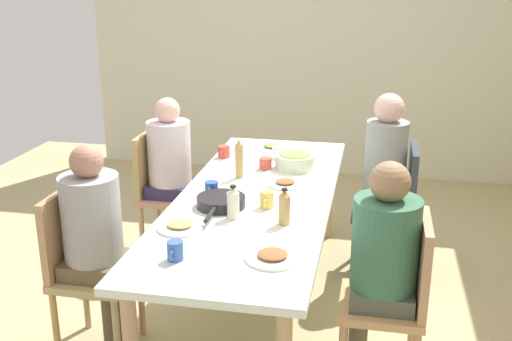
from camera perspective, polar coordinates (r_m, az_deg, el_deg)
The scene contains 26 objects.
ground_plane at distance 3.90m, azimuth 0.00°, elevation -12.44°, with size 6.49×6.49×0.00m, color tan.
wall_left at distance 6.13m, azimuth 5.20°, elevation 11.71°, with size 0.12×4.46×2.60m, color beige.
dining_table at distance 3.61m, azimuth 0.00°, elevation -3.32°, with size 2.43×0.89×0.73m.
chair_0 at distance 4.42m, azimuth -8.94°, elevation -1.51°, with size 0.40×0.40×0.90m.
person_0 at distance 4.34m, azimuth -7.92°, elevation 0.70°, with size 0.30×0.30×1.16m.
chair_1 at distance 3.40m, azimuth -15.98°, elevation -8.29°, with size 0.40×0.40×0.90m.
person_1 at distance 3.29m, azimuth -14.84°, elevation -5.58°, with size 0.31×0.31×1.17m.
chair_2 at distance 3.07m, azimuth 13.20°, elevation -11.14°, with size 0.40×0.40×0.90m.
person_2 at distance 2.97m, azimuth 11.72°, elevation -7.76°, with size 0.32×0.32×1.17m.
chair_3 at distance 4.17m, azimuth 12.85°, elevation -3.00°, with size 0.40×0.40×0.90m.
person_3 at distance 4.10m, azimuth 11.79°, elevation -0.00°, with size 0.30×0.30×1.25m.
plate_0 at distance 2.81m, azimuth 1.56°, elevation -8.05°, with size 0.25×0.25×0.04m.
plate_1 at distance 3.73m, azimuth 2.74°, elevation -1.21°, with size 0.21×0.21×0.04m.
plate_2 at distance 4.49m, azimuth 1.57°, elevation 2.20°, with size 0.24×0.24×0.04m.
plate_3 at distance 3.14m, azimuth -7.11°, elevation -5.18°, with size 0.24×0.24×0.04m.
bowl_0 at distance 4.04m, azimuth 3.67°, elevation 0.97°, with size 0.26×0.26×0.11m.
serving_pan at distance 3.40m, azimuth -3.31°, elevation -2.93°, with size 0.45×0.27×0.06m.
cup_0 at distance 4.03m, azimuth 0.88°, elevation 0.67°, with size 0.12×0.08×0.08m.
cup_1 at distance 3.57m, azimuth -4.18°, elevation -1.69°, with size 0.12×0.08×0.08m.
cup_2 at distance 4.29m, azimuth -3.03°, elevation 1.77°, with size 0.12×0.08×0.08m.
cup_3 at distance 3.38m, azimuth 1.01°, elevation -2.74°, with size 0.11×0.08×0.09m.
cup_4 at distance 2.81m, azimuth -7.58°, elevation -7.45°, with size 0.11×0.07×0.09m.
cup_5 at distance 4.26m, azimuth 2.11°, elevation 1.68°, with size 0.13×0.09×0.08m.
bottle_0 at distance 3.23m, azimuth -2.15°, elevation -3.04°, with size 0.07×0.07×0.18m.
bottle_1 at distance 3.15m, azimuth 2.66°, elevation -3.47°, with size 0.06×0.06×0.20m.
bottle_2 at distance 3.84m, azimuth -1.59°, elevation 1.07°, with size 0.05×0.05×0.26m.
Camera 1 is at (3.29, 0.66, 1.99)m, focal length 42.79 mm.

